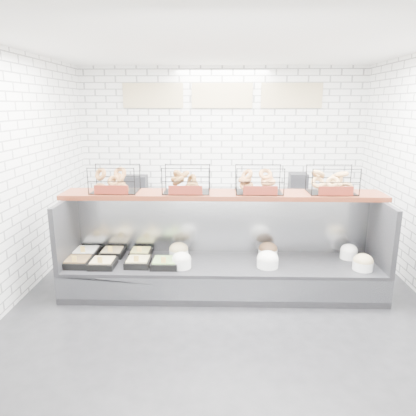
{
  "coord_description": "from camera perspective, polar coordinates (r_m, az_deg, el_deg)",
  "views": [
    {
      "loc": [
        -0.06,
        -4.55,
        2.35
      ],
      "look_at": [
        -0.18,
        0.45,
        1.07
      ],
      "focal_mm": 35.0,
      "sensor_mm": 36.0,
      "label": 1
    }
  ],
  "objects": [
    {
      "name": "room_shell",
      "position": [
        5.16,
        2.14,
        11.09
      ],
      "size": [
        5.02,
        5.51,
        3.01
      ],
      "color": "white",
      "rests_on": "ground"
    },
    {
      "name": "ground",
      "position": [
        5.12,
        1.99,
        -12.98
      ],
      "size": [
        5.5,
        5.5,
        0.0
      ],
      "primitive_type": "plane",
      "color": "black",
      "rests_on": "ground"
    },
    {
      "name": "display_case",
      "position": [
        5.3,
        1.74,
        -8.12
      ],
      "size": [
        4.0,
        0.9,
        1.2
      ],
      "color": "black",
      "rests_on": "ground"
    },
    {
      "name": "bagel_shelf",
      "position": [
        5.16,
        2.1,
        3.46
      ],
      "size": [
        4.1,
        0.5,
        0.4
      ],
      "color": "#4D1D10",
      "rests_on": "display_case"
    },
    {
      "name": "prep_counter",
      "position": [
        7.23,
        1.79,
        -0.74
      ],
      "size": [
        4.0,
        0.6,
        1.2
      ],
      "color": "#93969B",
      "rests_on": "ground"
    }
  ]
}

